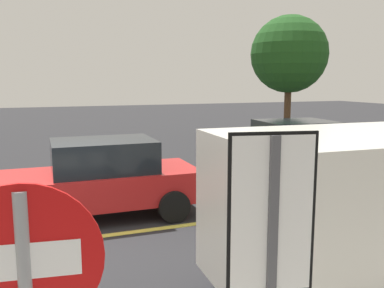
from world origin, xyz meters
name	(u,v)px	position (x,y,z in m)	size (l,w,h in m)	color
ground_plane	(66,241)	(0.00, 0.00, 0.00)	(80.00, 80.00, 0.00)	#262628
lane_marking_centre	(220,221)	(3.00, 0.00, 0.01)	(28.00, 0.16, 0.01)	#E0D14C
speed_limit_sign	(270,257)	(0.87, -5.29, 1.76)	(0.53, 0.12, 2.52)	#4C4C51
car_red_crossing	(97,179)	(0.73, 1.16, 0.81)	(4.28, 1.96, 1.61)	red
car_yellow_approaching	(300,151)	(6.49, 2.29, 0.85)	(4.25, 2.40, 1.71)	gold
tree_left_verge	(289,55)	(9.95, 8.11, 3.91)	(3.29, 3.29, 5.57)	#513823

